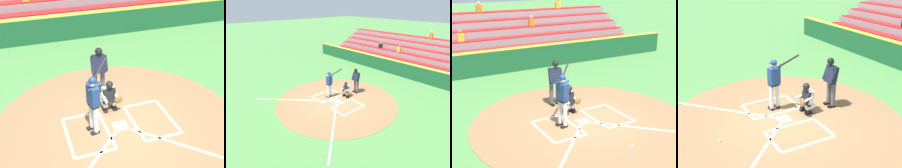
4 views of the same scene
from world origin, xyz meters
The scene contains 7 objects.
ground_plane centered at (0.00, 0.00, 0.00)m, with size 120.00×120.00×0.00m, color #4C8442.
dirt_circle centered at (0.00, 0.00, 0.01)m, with size 8.00×8.00×0.01m, color olive.
home_plate_and_chalk centered at (0.00, 0.88, 0.01)m, with size 7.93×4.91×0.01m.
batter centered at (0.82, -0.07, 1.10)m, with size 0.84×0.88×2.13m.
catcher centered at (0.05, -0.91, 0.59)m, with size 0.61×0.61×1.13m.
plate_umpire centered at (0.09, -1.94, 1.08)m, with size 0.59×0.43×1.86m.
baseball centered at (-0.31, 2.26, 0.04)m, with size 0.07×0.07×0.07m, color white.
Camera 4 is at (-7.37, 3.69, 4.72)m, focal length 44.81 mm.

